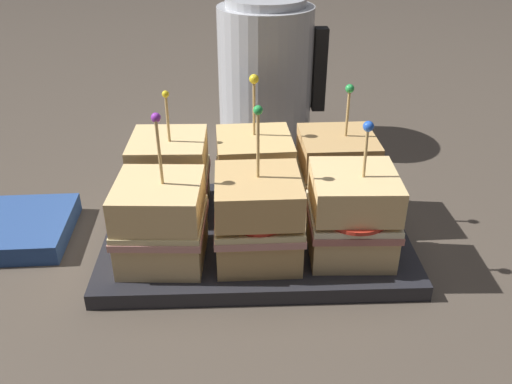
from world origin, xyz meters
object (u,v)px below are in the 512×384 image
at_px(sandwich_back_right, 336,172).
at_px(kettle_steel, 266,74).
at_px(sandwich_back_center, 257,173).
at_px(serving_platter, 256,235).
at_px(sandwich_back_left, 170,175).
at_px(sandwich_front_left, 161,222).
at_px(sandwich_front_center, 257,218).
at_px(napkin_stack, 18,228).
at_px(sandwich_front_right, 352,214).

relative_size(sandwich_back_right, kettle_steel, 0.64).
relative_size(sandwich_back_center, kettle_steel, 0.68).
distance_m(serving_platter, sandwich_back_left, 0.13).
height_order(sandwich_front_left, kettle_steel, kettle_steel).
xyz_separation_m(sandwich_front_center, napkin_stack, (-0.28, 0.07, -0.05)).
relative_size(serving_platter, sandwich_front_center, 2.03).
bearing_deg(napkin_stack, sandwich_back_right, 4.24).
height_order(sandwich_front_left, sandwich_back_left, sandwich_front_left).
xyz_separation_m(serving_platter, sandwich_front_center, (-0.00, -0.05, 0.06)).
relative_size(sandwich_back_left, sandwich_back_center, 0.93).
xyz_separation_m(serving_platter, sandwich_back_left, (-0.10, 0.05, 0.06)).
bearing_deg(sandwich_front_right, sandwich_back_right, 90.48).
relative_size(serving_platter, sandwich_back_left, 2.24).
height_order(serving_platter, sandwich_back_left, sandwich_back_left).
distance_m(sandwich_front_center, kettle_steel, 0.35).
bearing_deg(serving_platter, sandwich_back_center, 86.89).
bearing_deg(sandwich_front_center, sandwich_front_right, 2.18).
relative_size(sandwich_back_center, sandwich_back_right, 1.07).
distance_m(sandwich_front_right, kettle_steel, 0.36).
xyz_separation_m(sandwich_front_left, sandwich_front_right, (0.20, 0.00, 0.00)).
bearing_deg(kettle_steel, sandwich_front_left, -110.32).
height_order(sandwich_back_left, napkin_stack, sandwich_back_left).
xyz_separation_m(sandwich_front_right, sandwich_back_left, (-0.20, 0.10, -0.00)).
bearing_deg(sandwich_back_right, sandwich_front_center, -134.55).
height_order(sandwich_front_right, kettle_steel, kettle_steel).
bearing_deg(sandwich_back_center, napkin_stack, -174.23).
height_order(sandwich_front_left, sandwich_back_right, sandwich_front_left).
relative_size(sandwich_front_center, sandwich_front_right, 1.11).
bearing_deg(sandwich_front_center, sandwich_back_right, 45.45).
height_order(sandwich_back_center, napkin_stack, sandwich_back_center).
xyz_separation_m(sandwich_back_left, sandwich_back_center, (0.10, -0.00, 0.00)).
bearing_deg(sandwich_front_left, napkin_stack, 158.32).
distance_m(serving_platter, sandwich_back_right, 0.13).
xyz_separation_m(sandwich_front_center, sandwich_back_right, (0.10, 0.10, -0.00)).
bearing_deg(sandwich_back_right, sandwich_front_left, -153.26).
distance_m(sandwich_front_left, sandwich_back_center, 0.15).
distance_m(sandwich_back_center, sandwich_back_right, 0.10).
height_order(sandwich_front_center, napkin_stack, sandwich_front_center).
bearing_deg(sandwich_front_center, napkin_stack, 165.53).
height_order(sandwich_back_left, kettle_steel, kettle_steel).
bearing_deg(sandwich_back_center, kettle_steel, 84.35).
relative_size(sandwich_back_center, napkin_stack, 1.34).
height_order(serving_platter, sandwich_back_center, sandwich_back_center).
bearing_deg(serving_platter, sandwich_front_left, -153.20).
bearing_deg(sandwich_front_center, serving_platter, 89.12).
xyz_separation_m(sandwich_back_right, kettle_steel, (-0.07, 0.25, 0.05)).
relative_size(sandwich_front_right, sandwich_back_right, 0.98).
relative_size(sandwich_front_right, napkin_stack, 1.23).
height_order(sandwich_back_right, napkin_stack, sandwich_back_right).
bearing_deg(kettle_steel, sandwich_front_right, -78.00).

